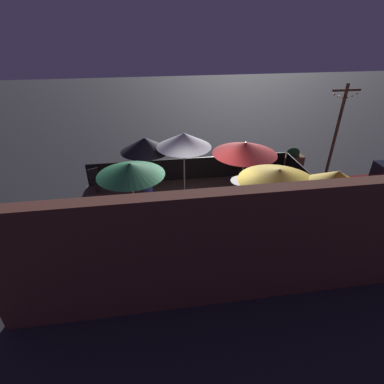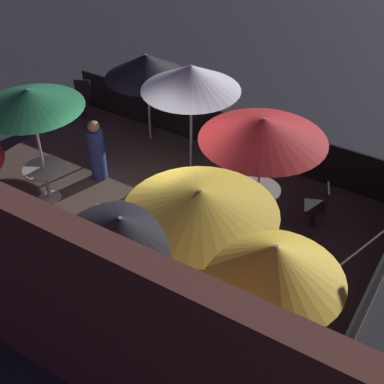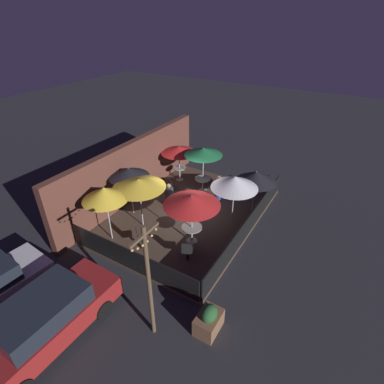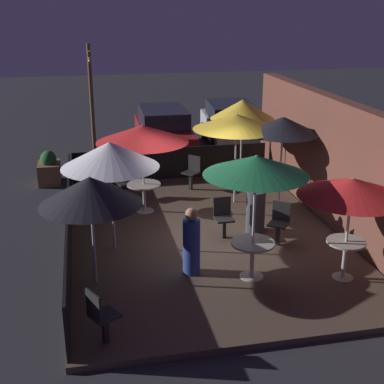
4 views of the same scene
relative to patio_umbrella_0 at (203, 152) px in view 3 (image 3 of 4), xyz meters
name	(u,v)px [view 3 (image 3 of 4)]	position (x,y,z in m)	size (l,w,h in m)	color
ground_plane	(189,215)	(-2.17, -0.48, -2.37)	(60.00, 60.00, 0.00)	#26262B
patio_deck	(189,214)	(-2.17, -0.48, -2.31)	(8.49, 6.02, 0.12)	#47382D
building_wall	(134,171)	(-2.17, 2.76, -0.84)	(10.09, 0.36, 3.06)	brown
fence_front	(249,224)	(-2.17, -3.44, -1.77)	(8.29, 0.05, 0.95)	black
fence_side_left	(130,259)	(-6.37, -0.48, -1.77)	(0.05, 5.82, 0.95)	black
patio_umbrella_0	(203,152)	(0.00, 0.00, 0.00)	(1.93, 1.93, 2.43)	#B2B2B7
patio_umbrella_1	(192,200)	(-3.85, -1.61, -0.24)	(2.26, 2.26, 2.22)	#B2B2B7
patio_umbrella_2	(179,150)	(0.40, 1.71, -0.40)	(1.98, 1.98, 2.02)	#B2B2B7
patio_umbrella_3	(105,194)	(-5.41, 1.38, -0.05)	(1.80, 1.80, 2.47)	#B2B2B7
patio_umbrella_4	(235,182)	(-1.83, -2.50, -0.16)	(2.02, 2.02, 2.36)	#B2B2B7
patio_umbrella_5	(256,177)	(-0.42, -2.95, -0.42)	(1.87, 1.87, 2.10)	#B2B2B7
patio_umbrella_6	(129,172)	(-3.48, 1.84, -0.10)	(1.82, 1.82, 2.36)	#B2B2B7
patio_umbrella_7	(139,183)	(-4.04, 0.81, -0.09)	(2.23, 2.23, 2.35)	#B2B2B7
dining_table_0	(203,181)	(0.00, 0.00, -1.67)	(0.84, 0.84, 0.74)	#9E998E
dining_table_1	(192,230)	(-3.85, -1.61, -1.67)	(0.84, 0.84, 0.73)	#9E998E
dining_table_2	(180,170)	(0.40, 1.71, -1.64)	(0.74, 0.74, 0.78)	#9E998E
patio_chair_0	(187,250)	(-4.91, -2.04, -1.76)	(0.52, 0.52, 0.91)	black
patio_chair_1	(172,188)	(-1.32, 1.04, -1.73)	(0.56, 0.56, 0.95)	black
patio_chair_2	(266,183)	(1.59, -2.93, -1.73)	(0.54, 0.54, 0.95)	black
patio_chair_3	(140,238)	(-5.29, -0.08, -1.72)	(0.57, 0.57, 0.95)	black
patio_chair_4	(184,200)	(-1.94, -0.06, -1.75)	(0.41, 0.41, 0.91)	black
patron_0	(169,196)	(-2.07, 0.74, -1.72)	(0.59, 0.59, 1.20)	#333338
patron_1	(218,189)	(-0.40, -1.10, -1.62)	(0.46, 0.46, 1.36)	navy
planter_box	(209,320)	(-7.01, -4.08, -1.93)	(0.91, 0.64, 1.00)	brown
light_post	(149,279)	(-7.91, -2.69, -0.14)	(1.10, 0.12, 3.99)	brown
parked_car_0	(44,320)	(-9.67, -0.20, -1.52)	(4.49, 1.87, 1.62)	maroon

